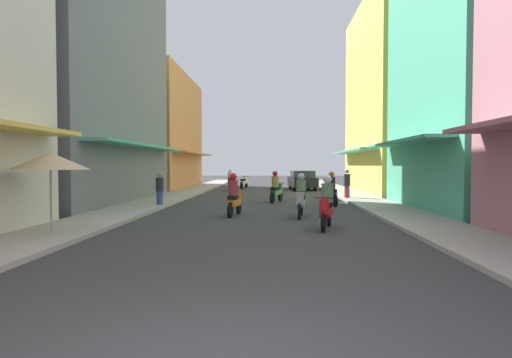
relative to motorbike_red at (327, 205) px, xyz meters
name	(u,v)px	position (x,y,z in m)	size (l,w,h in m)	color
ground_plane	(264,199)	(-2.09, 10.51, -0.70)	(102.69, 102.69, 0.00)	#38383A
sidewalk_left	(168,198)	(-7.34, 10.51, -0.64)	(2.20, 54.68, 0.12)	#ADA89E
sidewalk_right	(361,199)	(3.16, 10.51, -0.64)	(2.20, 54.68, 0.12)	#ADA89E
building_left_mid	(73,68)	(-11.44, 8.10, 5.96)	(7.05, 12.80, 13.34)	slate
building_left_far	(152,132)	(-11.43, 21.42, 3.85)	(7.05, 12.39, 9.11)	#D88C4C
building_right_mid	(493,42)	(7.26, 5.10, 6.10)	(7.05, 8.67, 13.62)	#4CB28C
building_right_far	(406,98)	(7.26, 16.14, 5.64)	(7.05, 11.50, 12.70)	#EFD159
motorbike_red	(327,205)	(0.00, 0.00, 0.00)	(0.67, 1.77, 1.58)	black
motorbike_maroon	(230,181)	(-4.72, 18.05, 0.00)	(0.55, 1.81, 1.58)	black
motorbike_silver	(301,198)	(-0.57, 2.76, 0.00)	(0.55, 1.81, 1.58)	black
motorbike_green	(276,188)	(-1.41, 8.69, 0.00)	(0.77, 1.73, 1.58)	black
motorbike_orange	(234,197)	(-2.98, 2.97, 0.00)	(0.58, 1.80, 1.58)	black
motorbike_blue	(330,190)	(1.05, 7.01, 0.00)	(0.64, 1.78, 1.58)	black
motorbike_white	(244,182)	(-3.92, 21.27, -0.20)	(0.66, 1.78, 0.96)	black
parked_car	(302,180)	(0.64, 19.64, 0.04)	(2.12, 4.24, 1.45)	black
pedestrian_midway	(347,185)	(2.40, 10.34, 0.12)	(0.34, 0.34, 1.64)	#99333F
pedestrian_crossing	(160,190)	(-6.55, 5.91, 0.08)	(0.34, 0.34, 1.57)	#334C8C
vendor_umbrella	(50,161)	(-7.34, -1.60, 1.26)	(1.94, 1.94, 2.20)	#99999E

